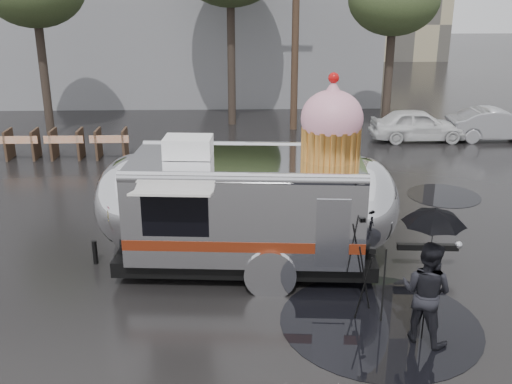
{
  "coord_description": "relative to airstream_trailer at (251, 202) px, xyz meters",
  "views": [
    {
      "loc": [
        0.22,
        -9.81,
        5.72
      ],
      "look_at": [
        0.58,
        1.62,
        1.67
      ],
      "focal_mm": 42.0,
      "sensor_mm": 36.0,
      "label": 1
    }
  ],
  "objects": [
    {
      "name": "ground",
      "position": [
        -0.48,
        -1.6,
        -1.46
      ],
      "size": [
        120.0,
        120.0,
        0.0
      ],
      "primitive_type": "plane",
      "color": "black",
      "rests_on": "ground"
    },
    {
      "name": "puddles",
      "position": [
        2.5,
        -0.23,
        -1.46
      ],
      "size": [
        9.59,
        9.3,
        0.01
      ],
      "color": "black",
      "rests_on": "ground"
    },
    {
      "name": "utility_pole",
      "position": [
        2.02,
        12.4,
        3.16
      ],
      "size": [
        1.6,
        0.28,
        9.0
      ],
      "color": "#473323",
      "rests_on": "ground"
    },
    {
      "name": "tree_right",
      "position": [
        5.52,
        11.4,
        3.59
      ],
      "size": [
        3.36,
        3.36,
        6.42
      ],
      "color": "#382D26",
      "rests_on": "ground"
    },
    {
      "name": "barricade_row",
      "position": [
        -6.03,
        8.36,
        -0.94
      ],
      "size": [
        4.3,
        0.8,
        1.0
      ],
      "color": "#473323",
      "rests_on": "ground"
    },
    {
      "name": "airstream_trailer",
      "position": [
        0.0,
        0.0,
        0.0
      ],
      "size": [
        7.74,
        3.1,
        4.17
      ],
      "rotation": [
        0.0,
        0.0,
        -0.07
      ],
      "color": "silver",
      "rests_on": "ground"
    },
    {
      "name": "person_right",
      "position": [
        2.81,
        -2.81,
        -0.57
      ],
      "size": [
        0.96,
        0.91,
        1.78
      ],
      "primitive_type": "imported",
      "rotation": [
        0.0,
        0.0,
        2.44
      ],
      "color": "black",
      "rests_on": "ground"
    },
    {
      "name": "umbrella_black",
      "position": [
        2.81,
        -2.81,
        0.5
      ],
      "size": [
        1.22,
        1.22,
        2.38
      ],
      "color": "black",
      "rests_on": "ground"
    },
    {
      "name": "tripod",
      "position": [
        2.07,
        -2.05,
        -0.68
      ],
      "size": [
        0.55,
        0.55,
        1.36
      ],
      "rotation": [
        0.0,
        0.0,
        -0.26
      ],
      "color": "black",
      "rests_on": "ground"
    }
  ]
}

